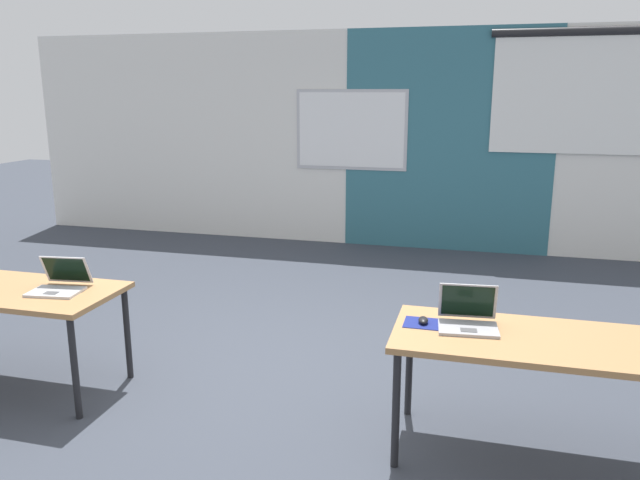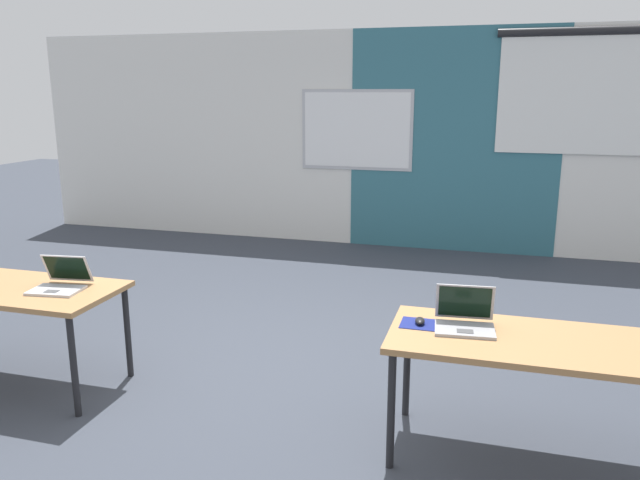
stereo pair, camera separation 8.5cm
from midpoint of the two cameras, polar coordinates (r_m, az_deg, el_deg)
The scene contains 8 objects.
ground_plane at distance 4.68m, azimuth -3.69°, elevation -12.27°, with size 24.00×24.00×0.00m.
back_wall_assembly at distance 8.29m, azimuth 6.31°, elevation 9.18°, with size 10.00×0.27×2.80m.
desk_near_left at distance 4.83m, azimuth -26.41°, elevation -4.45°, with size 1.60×0.70×0.72m.
desk_near_right at distance 3.64m, azimuth 19.92°, elevation -9.49°, with size 1.60×0.70×0.72m.
laptop_near_left_inner at distance 4.56m, azimuth -22.30°, elevation -3.63°, with size 0.37×0.36×0.22m.
laptop_near_right_inner at distance 3.65m, azimuth 13.81°, elevation -7.12°, with size 0.35×0.31×0.23m.
mousepad_near_right_inner at distance 3.67m, azimuth 9.82°, elevation -7.61°, with size 0.22×0.19×0.00m.
mouse_near_right_inner at distance 3.66m, azimuth 9.83°, elevation -7.34°, with size 0.07×0.11×0.03m.
Camera 2 is at (1.48, -3.94, 2.04)m, focal length 34.81 mm.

